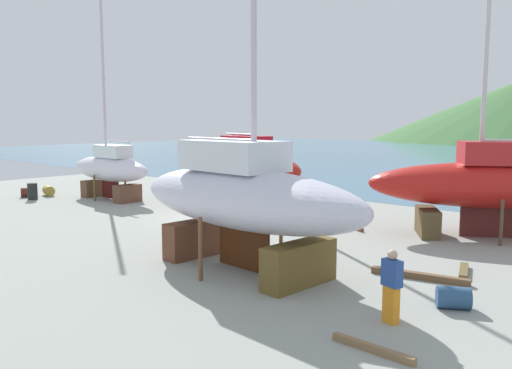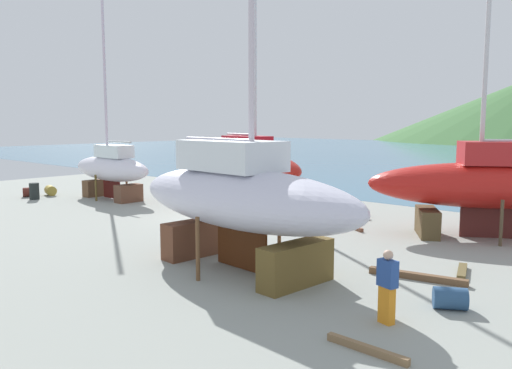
{
  "view_description": "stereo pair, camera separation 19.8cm",
  "coord_description": "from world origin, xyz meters",
  "px_view_note": "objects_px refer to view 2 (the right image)",
  "views": [
    {
      "loc": [
        17.2,
        -16.4,
        4.44
      ],
      "look_at": [
        2.03,
        0.7,
        1.64
      ],
      "focal_mm": 36.55,
      "sensor_mm": 36.0,
      "label": 1
    },
    {
      "loc": [
        17.34,
        -16.27,
        4.44
      ],
      "look_at": [
        2.03,
        0.7,
        1.64
      ],
      "focal_mm": 36.55,
      "sensor_mm": 36.0,
      "label": 2
    }
  ],
  "objects_px": {
    "barrel_ochre": "(268,218)",
    "sailboat_small_center": "(251,166)",
    "sailboat_large_starboard": "(240,197)",
    "sailboat_mid_port": "(111,168)",
    "worker": "(387,286)",
    "sailboat_far_slipway": "(494,184)",
    "barrel_tipped_right": "(352,210)",
    "barrel_blue_faded": "(31,192)",
    "barrel_rust_near": "(51,190)",
    "barrel_tipped_center": "(34,191)",
    "barrel_tar_black": "(450,298)"
  },
  "relations": [
    {
      "from": "barrel_rust_near",
      "to": "barrel_ochre",
      "type": "bearing_deg",
      "value": 5.49
    },
    {
      "from": "sailboat_far_slipway",
      "to": "barrel_tipped_center",
      "type": "xyz_separation_m",
      "value": [
        -22.63,
        -7.2,
        -1.61
      ]
    },
    {
      "from": "sailboat_mid_port",
      "to": "sailboat_far_slipway",
      "type": "relative_size",
      "value": 0.8
    },
    {
      "from": "sailboat_small_center",
      "to": "barrel_rust_near",
      "type": "xyz_separation_m",
      "value": [
        -11.52,
        -5.25,
        -1.82
      ]
    },
    {
      "from": "barrel_rust_near",
      "to": "barrel_tipped_right",
      "type": "height_order",
      "value": "barrel_tipped_right"
    },
    {
      "from": "sailboat_small_center",
      "to": "worker",
      "type": "bearing_deg",
      "value": -21.77
    },
    {
      "from": "worker",
      "to": "barrel_blue_faded",
      "type": "bearing_deg",
      "value": 98.4
    },
    {
      "from": "sailboat_small_center",
      "to": "barrel_rust_near",
      "type": "bearing_deg",
      "value": -140.44
    },
    {
      "from": "barrel_tipped_center",
      "to": "barrel_tipped_right",
      "type": "bearing_deg",
      "value": 24.29
    },
    {
      "from": "barrel_tipped_center",
      "to": "sailboat_small_center",
      "type": "bearing_deg",
      "value": 32.09
    },
    {
      "from": "worker",
      "to": "barrel_tipped_right",
      "type": "xyz_separation_m",
      "value": [
        -7.39,
        10.59,
        -0.53
      ]
    },
    {
      "from": "barrel_rust_near",
      "to": "barrel_tipped_center",
      "type": "bearing_deg",
      "value": -57.23
    },
    {
      "from": "sailboat_far_slipway",
      "to": "barrel_rust_near",
      "type": "height_order",
      "value": "sailboat_far_slipway"
    },
    {
      "from": "sailboat_large_starboard",
      "to": "barrel_blue_faded",
      "type": "distance_m",
      "value": 19.91
    },
    {
      "from": "barrel_tipped_center",
      "to": "barrel_ochre",
      "type": "xyz_separation_m",
      "value": [
        15.05,
        2.94,
        -0.07
      ]
    },
    {
      "from": "barrel_ochre",
      "to": "sailboat_small_center",
      "type": "bearing_deg",
      "value": 140.03
    },
    {
      "from": "barrel_blue_faded",
      "to": "worker",
      "type": "bearing_deg",
      "value": -8.07
    },
    {
      "from": "barrel_tipped_right",
      "to": "barrel_ochre",
      "type": "xyz_separation_m",
      "value": [
        -1.33,
        -4.45,
        0.07
      ]
    },
    {
      "from": "worker",
      "to": "barrel_tipped_center",
      "type": "bearing_deg",
      "value": 98.82
    },
    {
      "from": "sailboat_small_center",
      "to": "barrel_rust_near",
      "type": "height_order",
      "value": "sailboat_small_center"
    },
    {
      "from": "sailboat_far_slipway",
      "to": "barrel_tipped_center",
      "type": "height_order",
      "value": "sailboat_far_slipway"
    },
    {
      "from": "barrel_tipped_right",
      "to": "barrel_blue_faded",
      "type": "bearing_deg",
      "value": -158.16
    },
    {
      "from": "sailboat_small_center",
      "to": "barrel_ochre",
      "type": "height_order",
      "value": "sailboat_small_center"
    },
    {
      "from": "sailboat_large_starboard",
      "to": "worker",
      "type": "distance_m",
      "value": 5.57
    },
    {
      "from": "sailboat_large_starboard",
      "to": "worker",
      "type": "xyz_separation_m",
      "value": [
        5.33,
        -0.92,
        -1.33
      ]
    },
    {
      "from": "barrel_ochre",
      "to": "barrel_tar_black",
      "type": "bearing_deg",
      "value": -24.66
    },
    {
      "from": "barrel_tipped_right",
      "to": "barrel_ochre",
      "type": "height_order",
      "value": "barrel_ochre"
    },
    {
      "from": "sailboat_mid_port",
      "to": "sailboat_small_center",
      "type": "xyz_separation_m",
      "value": [
        7.42,
        3.63,
        0.34
      ]
    },
    {
      "from": "sailboat_mid_port",
      "to": "barrel_rust_near",
      "type": "xyz_separation_m",
      "value": [
        -4.1,
        -1.63,
        -1.47
      ]
    },
    {
      "from": "sailboat_large_starboard",
      "to": "barrel_tar_black",
      "type": "bearing_deg",
      "value": 12.68
    },
    {
      "from": "sailboat_far_slipway",
      "to": "barrel_blue_faded",
      "type": "relative_size",
      "value": 15.63
    },
    {
      "from": "sailboat_large_starboard",
      "to": "sailboat_mid_port",
      "type": "height_order",
      "value": "sailboat_large_starboard"
    },
    {
      "from": "sailboat_small_center",
      "to": "barrel_blue_faded",
      "type": "relative_size",
      "value": 16.48
    },
    {
      "from": "sailboat_large_starboard",
      "to": "barrel_rust_near",
      "type": "distance_m",
      "value": 19.79
    },
    {
      "from": "sailboat_mid_port",
      "to": "barrel_tar_black",
      "type": "relative_size",
      "value": 14.4
    },
    {
      "from": "sailboat_large_starboard",
      "to": "sailboat_far_slipway",
      "type": "xyz_separation_m",
      "value": [
        4.19,
        9.47,
        -0.12
      ]
    },
    {
      "from": "sailboat_mid_port",
      "to": "sailboat_large_starboard",
      "type": "bearing_deg",
      "value": 161.15
    },
    {
      "from": "sailboat_mid_port",
      "to": "sailboat_small_center",
      "type": "relative_size",
      "value": 0.76
    },
    {
      "from": "sailboat_far_slipway",
      "to": "barrel_blue_faded",
      "type": "bearing_deg",
      "value": -16.3
    },
    {
      "from": "sailboat_far_slipway",
      "to": "worker",
      "type": "distance_m",
      "value": 10.53
    },
    {
      "from": "barrel_ochre",
      "to": "sailboat_mid_port",
      "type": "bearing_deg",
      "value": 179.56
    },
    {
      "from": "sailboat_mid_port",
      "to": "barrel_ochre",
      "type": "height_order",
      "value": "sailboat_mid_port"
    },
    {
      "from": "sailboat_far_slipway",
      "to": "barrel_ochre",
      "type": "relative_size",
      "value": 17.49
    },
    {
      "from": "sailboat_mid_port",
      "to": "barrel_rust_near",
      "type": "relative_size",
      "value": 13.0
    },
    {
      "from": "barrel_tar_black",
      "to": "barrel_blue_faded",
      "type": "bearing_deg",
      "value": 176.14
    },
    {
      "from": "sailboat_mid_port",
      "to": "barrel_tipped_right",
      "type": "height_order",
      "value": "sailboat_mid_port"
    },
    {
      "from": "sailboat_mid_port",
      "to": "barrel_tipped_center",
      "type": "bearing_deg",
      "value": 43.84
    },
    {
      "from": "barrel_tipped_right",
      "to": "barrel_ochre",
      "type": "relative_size",
      "value": 1.13
    },
    {
      "from": "barrel_blue_faded",
      "to": "barrel_tipped_right",
      "type": "height_order",
      "value": "barrel_tipped_right"
    },
    {
      "from": "barrel_ochre",
      "to": "barrel_rust_near",
      "type": "bearing_deg",
      "value": -174.51
    }
  ]
}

